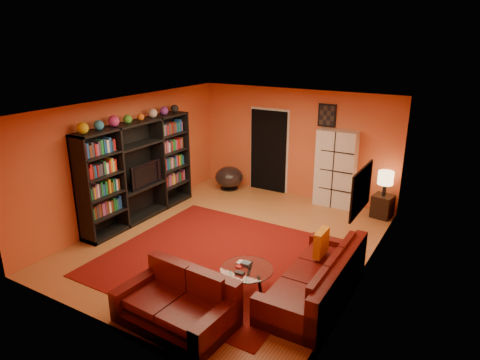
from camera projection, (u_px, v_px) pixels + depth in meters
The scene contains 20 objects.
floor at pixel (230, 241), 8.27m from camera, with size 6.00×6.00×0.00m, color #995C2F.
ceiling at pixel (229, 106), 7.44m from camera, with size 6.00×6.00×0.00m, color white.
wall_back at pixel (296, 143), 10.30m from camera, with size 6.00×6.00×0.00m, color #CE562D.
wall_front at pixel (105, 241), 5.41m from camera, with size 6.00×6.00×0.00m, color #CE562D.
wall_left at pixel (130, 158), 9.06m from camera, with size 6.00×6.00×0.00m, color #CE562D.
wall_right at pixel (366, 203), 6.65m from camera, with size 6.00×6.00×0.00m, color #CE562D.
rug at pixel (215, 257), 7.65m from camera, with size 3.60×3.60×0.01m, color #550B09.
doorway at pixel (269, 151), 10.69m from camera, with size 0.95×0.10×2.04m, color black.
wall_art_right at pixel (361, 190), 6.32m from camera, with size 0.03×1.00×0.70m, color black.
wall_art_back at pixel (327, 115), 9.68m from camera, with size 0.42×0.03×0.52m, color black.
entertainment_unit at pixel (139, 171), 9.03m from camera, with size 0.45×3.00×2.10m, color black.
tv at pixel (143, 174), 9.09m from camera, with size 0.12×0.89×0.51m, color black.
sofa at pixel (320, 280), 6.43m from camera, with size 0.96×2.32×0.85m.
loveseat at pixel (180, 302), 5.89m from camera, with size 1.64×1.04×0.85m.
throw_pillow at pixel (321, 243), 6.82m from camera, with size 0.12×0.42×0.42m, color orange.
coffee_table at pixel (247, 271), 6.50m from camera, with size 0.81×0.81×0.40m.
storage_cabinet at pixel (336, 169), 9.74m from camera, with size 0.89×0.39×1.78m, color silver.
bowl_chair at pixel (229, 177), 10.97m from camera, with size 0.72×0.72×0.58m.
side_table at pixel (382, 206), 9.29m from camera, with size 0.40×0.40×0.50m, color black.
table_lamp at pixel (386, 178), 9.08m from camera, with size 0.32×0.32×0.54m.
Camera 1 is at (3.95, -6.32, 3.78)m, focal length 32.00 mm.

